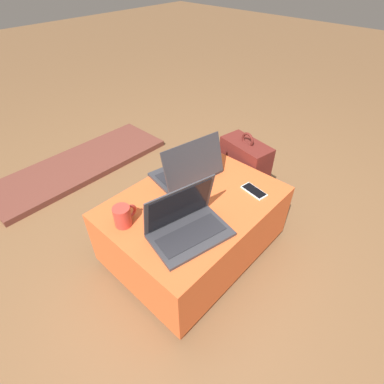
% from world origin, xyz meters
% --- Properties ---
extents(ground_plane, '(14.00, 14.00, 0.00)m').
position_xyz_m(ground_plane, '(0.00, 0.00, 0.00)').
color(ground_plane, brown).
extents(ottoman, '(0.91, 0.67, 0.39)m').
position_xyz_m(ottoman, '(0.00, 0.00, 0.20)').
color(ottoman, maroon).
rests_on(ottoman, ground_plane).
extents(laptop_near, '(0.40, 0.30, 0.24)m').
position_xyz_m(laptop_near, '(-0.19, -0.13, 0.44)').
color(laptop_near, '#333338').
rests_on(laptop_near, ottoman).
extents(laptop_far, '(0.41, 0.30, 0.24)m').
position_xyz_m(laptop_far, '(0.13, 0.17, 0.44)').
color(laptop_far, '#333338').
rests_on(laptop_far, ottoman).
extents(cell_phone, '(0.09, 0.15, 0.01)m').
position_xyz_m(cell_phone, '(0.27, -0.19, 0.40)').
color(cell_phone, white).
rests_on(cell_phone, ottoman).
extents(backpack, '(0.26, 0.35, 0.53)m').
position_xyz_m(backpack, '(0.58, 0.07, 0.22)').
color(backpack, '#5B1E19').
rests_on(backpack, ground_plane).
extents(coffee_mug, '(0.12, 0.08, 0.10)m').
position_xyz_m(coffee_mug, '(-0.35, 0.13, 0.44)').
color(coffee_mug, red).
rests_on(coffee_mug, ottoman).
extents(fireplace_hearth, '(1.40, 0.50, 0.04)m').
position_xyz_m(fireplace_hearth, '(0.00, 1.26, 0.02)').
color(fireplace_hearth, brown).
rests_on(fireplace_hearth, ground_plane).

